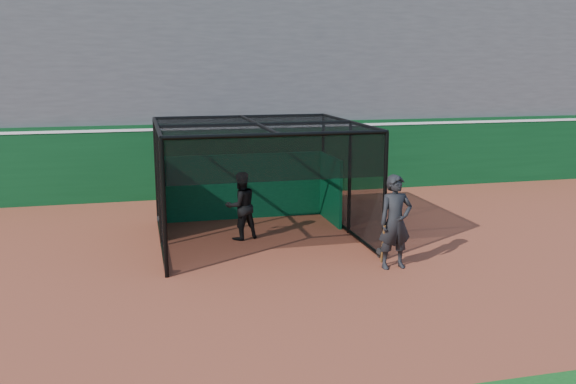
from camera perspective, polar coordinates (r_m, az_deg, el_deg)
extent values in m
plane|color=brown|center=(12.96, -2.98, -8.09)|extent=(120.00, 120.00, 0.00)
cube|color=#0A3A18|center=(20.84, -7.46, 2.98)|extent=(50.00, 0.45, 2.50)
cube|color=white|center=(20.70, -7.54, 5.99)|extent=(50.00, 0.50, 0.08)
cube|color=#4C4C4F|center=(24.46, -8.68, 10.42)|extent=(50.00, 7.85, 7.75)
cube|color=#074726|center=(17.73, -4.20, 0.52)|extent=(4.78, 0.10, 1.90)
cylinder|color=black|center=(13.43, -11.31, -7.10)|extent=(0.08, 0.22, 0.22)
cylinder|color=black|center=(14.45, 8.57, -5.64)|extent=(0.08, 0.22, 0.22)
cylinder|color=black|center=(17.61, -12.00, -2.59)|extent=(0.08, 0.22, 0.22)
cylinder|color=black|center=(18.40, 3.43, -1.73)|extent=(0.08, 0.22, 0.22)
imported|color=black|center=(15.63, -4.43, -1.29)|extent=(1.02, 0.90, 1.76)
imported|color=black|center=(13.52, 10.01, -2.78)|extent=(0.78, 0.53, 2.09)
cylinder|color=#593819|center=(13.60, 8.88, -4.82)|extent=(0.15, 0.36, 0.95)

